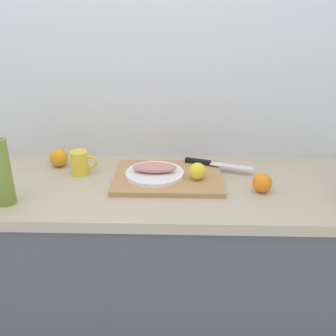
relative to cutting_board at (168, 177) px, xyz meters
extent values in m
cube|color=silver|center=(-0.19, 0.29, 0.34)|extent=(3.20, 0.05, 2.50)
cube|color=#4C5159|center=(-0.19, -0.03, -0.48)|extent=(2.00, 0.58, 0.86)
cube|color=#B7A88E|center=(-0.19, -0.03, -0.03)|extent=(2.00, 0.60, 0.04)
cube|color=tan|center=(0.00, 0.00, 0.00)|extent=(0.43, 0.32, 0.02)
cylinder|color=white|center=(-0.05, 0.00, 0.02)|extent=(0.23, 0.23, 0.01)
ellipsoid|color=tan|center=(-0.05, 0.00, 0.04)|extent=(0.17, 0.07, 0.04)
cube|color=silver|center=(0.26, 0.08, 0.02)|extent=(0.18, 0.09, 0.00)
cube|color=black|center=(0.12, 0.12, 0.02)|extent=(0.11, 0.06, 0.02)
sphere|color=yellow|center=(0.11, -0.04, 0.04)|extent=(0.07, 0.07, 0.07)
cylinder|color=olive|center=(-0.56, -0.21, 0.11)|extent=(0.06, 0.06, 0.23)
cylinder|color=yellow|center=(-0.37, 0.05, 0.04)|extent=(0.07, 0.07, 0.10)
torus|color=yellow|center=(-0.32, 0.05, 0.04)|extent=(0.06, 0.01, 0.06)
sphere|color=orange|center=(-0.48, 0.13, 0.03)|extent=(0.08, 0.08, 0.08)
sphere|color=orange|center=(0.35, -0.10, 0.03)|extent=(0.07, 0.07, 0.07)
camera|label=1|loc=(0.04, -1.33, 0.61)|focal=39.03mm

